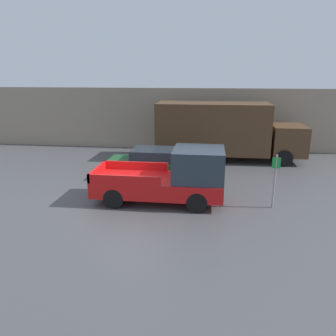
{
  "coord_description": "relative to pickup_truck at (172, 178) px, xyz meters",
  "views": [
    {
      "loc": [
        3.29,
        -11.81,
        4.9
      ],
      "look_at": [
        1.59,
        1.22,
        1.09
      ],
      "focal_mm": 35.0,
      "sensor_mm": 36.0,
      "label": 1
    }
  ],
  "objects": [
    {
      "name": "pickup_truck",
      "position": [
        0.0,
        0.0,
        0.0
      ],
      "size": [
        5.02,
        2.07,
        2.17
      ],
      "color": "red",
      "rests_on": "ground"
    },
    {
      "name": "car",
      "position": [
        -1.1,
        3.03,
        -0.27
      ],
      "size": [
        4.68,
        1.86,
        1.41
      ],
      "color": "#1E592D",
      "rests_on": "ground"
    },
    {
      "name": "ground_plane",
      "position": [
        -1.89,
        -0.22,
        -1.0
      ],
      "size": [
        60.0,
        60.0,
        0.0
      ],
      "primitive_type": "plane",
      "color": "#4C4C4F"
    },
    {
      "name": "building_wall",
      "position": [
        -1.89,
        9.43,
        1.0
      ],
      "size": [
        28.0,
        0.15,
        3.99
      ],
      "color": "gray",
      "rests_on": "ground"
    },
    {
      "name": "parking_sign",
      "position": [
        3.83,
        -0.12,
        0.17
      ],
      "size": [
        0.3,
        0.07,
        2.06
      ],
      "color": "gray",
      "rests_on": "ground"
    },
    {
      "name": "delivery_truck",
      "position": [
        2.1,
        7.0,
        0.75
      ],
      "size": [
        8.37,
        2.55,
        3.28
      ],
      "color": "#4C331E",
      "rests_on": "ground"
    }
  ]
}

